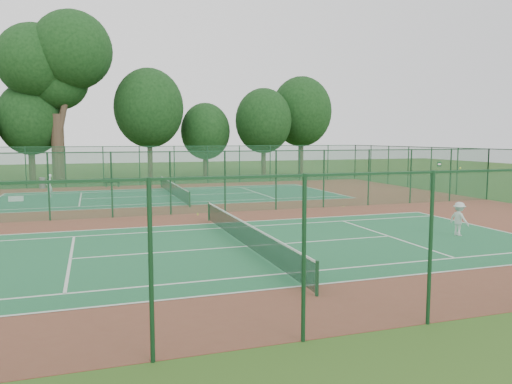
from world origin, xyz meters
TOP-DOWN VIEW (x-y plane):
  - ground at (0.00, 0.00)m, footprint 120.00×120.00m
  - red_pad at (0.00, 0.00)m, footprint 40.00×36.00m
  - court_near at (0.00, -9.00)m, footprint 23.77×10.97m
  - court_far at (0.00, 9.00)m, footprint 23.77×10.97m
  - fence_north at (0.00, 18.00)m, footprint 40.00×0.09m
  - fence_south at (0.00, -18.00)m, footprint 40.00×0.09m
  - fence_east at (20.00, 0.00)m, footprint 0.09×36.00m
  - fence_divider at (0.00, 0.00)m, footprint 40.00×0.09m
  - tennis_net_near at (0.00, -9.00)m, footprint 0.10×12.90m
  - tennis_net_far at (0.00, 9.00)m, footprint 0.10×12.90m
  - player_near at (9.33, -9.81)m, footprint 0.70×1.02m
  - player_far at (-8.48, 10.76)m, footprint 0.54×0.68m
  - trash_bin at (-9.52, 17.60)m, footprint 0.53×0.53m
  - bench at (-3.95, 17.07)m, footprint 1.34×0.75m
  - kit_bag at (-10.43, 9.02)m, footprint 0.92×0.39m
  - stray_ball_a at (-0.11, -0.29)m, footprint 0.07×0.07m
  - stray_ball_b at (8.92, -0.26)m, footprint 0.06×0.06m
  - stray_ball_c at (-0.19, -0.73)m, footprint 0.08×0.08m
  - big_tree at (-8.41, 23.65)m, footprint 10.39×7.61m
  - evergreen_row at (0.50, 24.25)m, footprint 39.00×5.00m

SIDE VIEW (x-z plane):
  - ground at x=0.00m, z-range 0.00..0.00m
  - evergreen_row at x=0.50m, z-range -6.00..6.00m
  - red_pad at x=0.00m, z-range 0.00..0.01m
  - court_near at x=0.00m, z-range 0.01..0.02m
  - court_far at x=0.00m, z-range 0.01..0.02m
  - stray_ball_b at x=8.92m, z-range 0.01..0.07m
  - stray_ball_a at x=-0.11m, z-range 0.01..0.08m
  - stray_ball_c at x=-0.19m, z-range 0.01..0.09m
  - kit_bag at x=-10.43m, z-range 0.01..0.35m
  - bench at x=-3.95m, z-range 0.02..0.82m
  - trash_bin at x=-9.52m, z-range 0.01..0.93m
  - tennis_net_near at x=0.00m, z-range 0.06..1.03m
  - tennis_net_far at x=0.00m, z-range 0.06..1.03m
  - player_near at x=9.33m, z-range 0.02..1.47m
  - player_far at x=-8.48m, z-range 0.02..1.66m
  - fence_east at x=20.00m, z-range 0.01..3.51m
  - fence_north at x=0.00m, z-range 0.01..3.51m
  - fence_south at x=0.00m, z-range 0.01..3.51m
  - fence_divider at x=0.00m, z-range 0.01..3.51m
  - big_tree at x=-8.41m, z-range 3.32..19.29m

